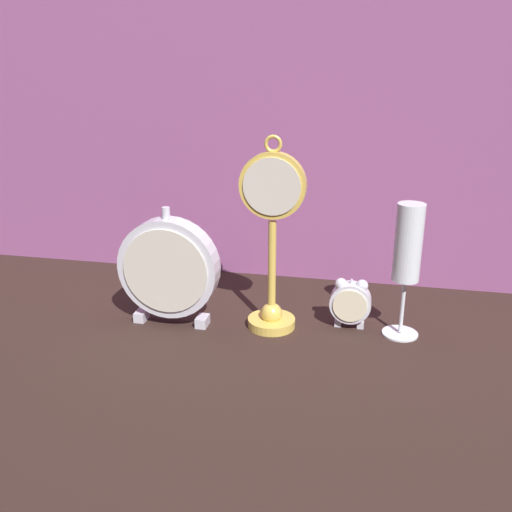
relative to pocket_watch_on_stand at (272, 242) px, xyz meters
The scene contains 6 objects.
ground_plane 0.18m from the pocket_watch_on_stand, 113.63° to the right, with size 4.00×4.00×0.00m, color black.
fabric_backdrop_drape 0.30m from the pocket_watch_on_stand, 96.80° to the left, with size 1.74×0.01×0.64m, color #8E4C7F.
pocket_watch_on_stand is the anchor object (origin of this frame).
alarm_clock_twin_bell 0.18m from the pocket_watch_on_stand, 10.80° to the left, with size 0.07×0.03×0.09m.
mantel_clock_silver 0.19m from the pocket_watch_on_stand, behind, with size 0.18×0.04×0.22m.
champagne_flute 0.23m from the pocket_watch_on_stand, ahead, with size 0.06×0.06×0.24m.
Camera 1 is at (0.19, -0.85, 0.47)m, focal length 40.00 mm.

